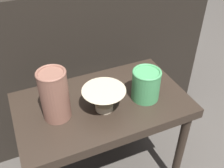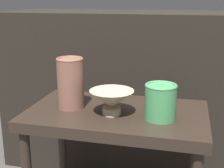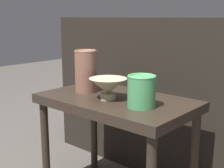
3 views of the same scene
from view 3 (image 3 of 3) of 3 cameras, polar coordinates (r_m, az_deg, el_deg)
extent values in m
cube|color=#2D231C|center=(1.34, 0.76, -3.34)|extent=(0.66, 0.39, 0.04)
cylinder|color=#2D231C|center=(1.52, -12.06, -11.36)|extent=(0.04, 0.04, 0.44)
cylinder|color=#2D231C|center=(1.71, -3.32, -8.31)|extent=(0.04, 0.04, 0.44)
cylinder|color=#2D231C|center=(1.40, 14.78, -13.67)|extent=(0.04, 0.04, 0.44)
cube|color=black|center=(1.78, 11.99, -1.51)|extent=(1.38, 0.50, 0.82)
cylinder|color=#C1B293|center=(1.30, -0.72, -2.25)|extent=(0.07, 0.07, 0.03)
cone|color=#C1B293|center=(1.29, -0.73, -0.33)|extent=(0.16, 0.16, 0.06)
cylinder|color=brown|center=(1.42, -4.81, 2.28)|extent=(0.10, 0.10, 0.19)
torus|color=brown|center=(1.41, -4.88, 6.02)|extent=(0.10, 0.10, 0.01)
cylinder|color=#47995B|center=(1.18, 5.43, -1.44)|extent=(0.11, 0.11, 0.12)
torus|color=#47995B|center=(1.17, 5.48, 1.38)|extent=(0.11, 0.11, 0.01)
camera|label=1|loc=(1.18, -38.11, 25.89)|focal=42.00mm
camera|label=2|loc=(0.60, -58.32, 13.34)|focal=50.00mm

